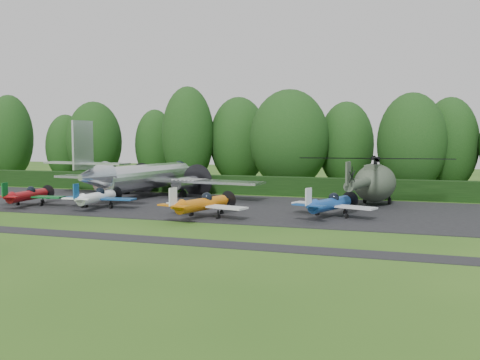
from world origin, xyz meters
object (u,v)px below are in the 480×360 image
(light_plane_white, at_px, (97,197))
(light_plane_blue, at_px, (330,204))
(light_plane_orange, at_px, (202,204))
(helicopter, at_px, (375,180))
(light_plane_red, at_px, (28,195))
(transport_plane, at_px, (144,176))

(light_plane_white, bearing_deg, light_plane_blue, 7.21)
(light_plane_white, distance_m, light_plane_orange, 10.96)
(light_plane_white, distance_m, helicopter, 24.91)
(light_plane_orange, bearing_deg, helicopter, 31.28)
(light_plane_orange, height_order, helicopter, helicopter)
(light_plane_red, relative_size, helicopter, 0.42)
(light_plane_blue, distance_m, helicopter, 9.35)
(light_plane_red, height_order, light_plane_orange, light_plane_orange)
(transport_plane, height_order, helicopter, transport_plane)
(light_plane_blue, height_order, helicopter, helicopter)
(transport_plane, height_order, light_plane_blue, transport_plane)
(light_plane_white, relative_size, light_plane_orange, 0.94)
(transport_plane, xyz_separation_m, light_plane_white, (0.35, -9.09, -1.17))
(light_plane_red, height_order, light_plane_white, light_plane_white)
(transport_plane, bearing_deg, helicopter, -3.74)
(transport_plane, distance_m, light_plane_orange, 15.80)
(light_plane_orange, bearing_deg, light_plane_white, 154.45)
(transport_plane, bearing_deg, light_plane_orange, -51.65)
(transport_plane, bearing_deg, light_plane_white, -94.27)
(transport_plane, relative_size, light_plane_orange, 3.38)
(transport_plane, xyz_separation_m, light_plane_orange, (11.12, -11.17, -1.10))
(transport_plane, relative_size, light_plane_red, 3.68)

